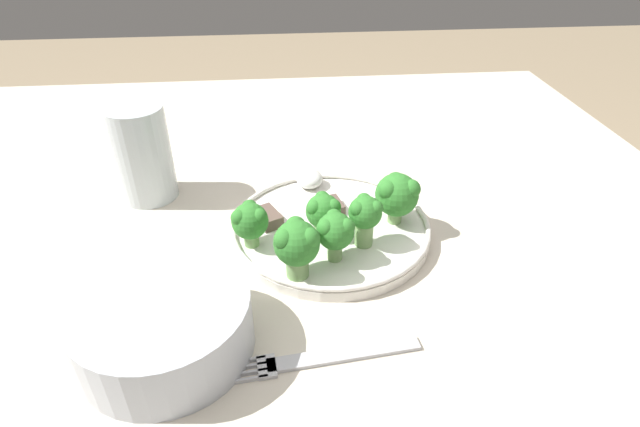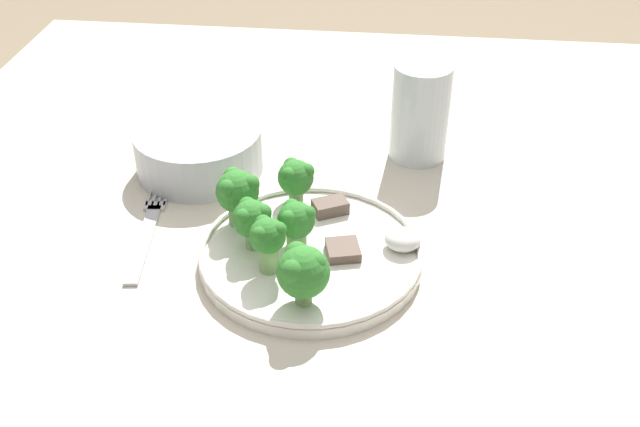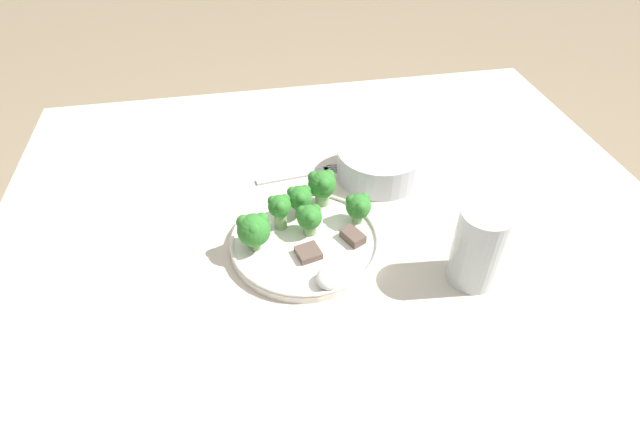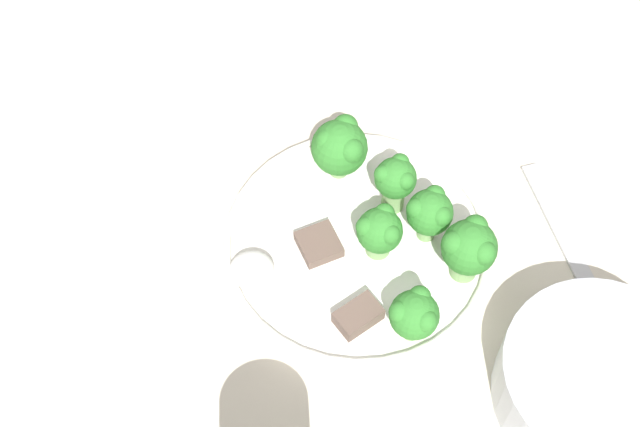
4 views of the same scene
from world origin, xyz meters
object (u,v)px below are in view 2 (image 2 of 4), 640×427
at_px(dinner_plate, 311,254).
at_px(fork, 148,229).
at_px(cream_bowl, 199,151).
at_px(drinking_glass, 420,117).

bearing_deg(dinner_plate, fork, 169.86).
relative_size(dinner_plate, fork, 1.21).
xyz_separation_m(fork, cream_bowl, (0.03, 0.13, 0.02)).
distance_m(dinner_plate, cream_bowl, 0.23).
relative_size(dinner_plate, cream_bowl, 1.50).
bearing_deg(fork, cream_bowl, 77.92).
bearing_deg(cream_bowl, drinking_glass, 13.58).
xyz_separation_m(cream_bowl, drinking_glass, (0.27, 0.06, 0.03)).
xyz_separation_m(dinner_plate, drinking_glass, (0.11, 0.23, 0.05)).
relative_size(cream_bowl, drinking_glass, 1.25).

